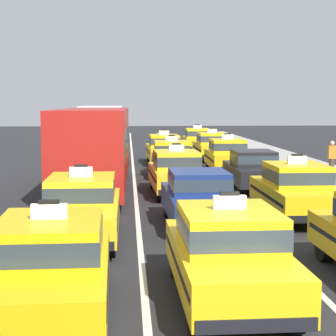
# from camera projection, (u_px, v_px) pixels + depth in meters

# --- Properties ---
(lane_stripe_left_center) EXTENTS (0.14, 80.00, 0.01)m
(lane_stripe_left_center) POSITION_uv_depth(u_px,v_px,m) (134.00, 176.00, 27.90)
(lane_stripe_left_center) COLOR silver
(lane_stripe_left_center) RESTS_ON ground
(lane_stripe_center_right) EXTENTS (0.14, 80.00, 0.01)m
(lane_stripe_center_right) POSITION_uv_depth(u_px,v_px,m) (201.00, 175.00, 28.11)
(lane_stripe_center_right) COLOR silver
(lane_stripe_center_right) RESTS_ON ground
(taxi_left_nearest) EXTENTS (1.91, 4.60, 1.96)m
(taxi_left_nearest) POSITION_uv_depth(u_px,v_px,m) (51.00, 266.00, 9.36)
(taxi_left_nearest) COLOR black
(taxi_left_nearest) RESTS_ON ground
(taxi_left_second) EXTENTS (1.83, 4.57, 1.96)m
(taxi_left_second) POSITION_uv_depth(u_px,v_px,m) (82.00, 207.00, 14.62)
(taxi_left_second) COLOR black
(taxi_left_second) RESTS_ON ground
(bus_left_third) EXTENTS (2.68, 11.24, 3.22)m
(bus_left_third) POSITION_uv_depth(u_px,v_px,m) (95.00, 144.00, 23.47)
(bus_left_third) COLOR black
(bus_left_third) RESTS_ON ground
(box_truck_left_fourth) EXTENTS (2.38, 6.99, 3.27)m
(box_truck_left_fourth) POSITION_uv_depth(u_px,v_px,m) (103.00, 132.00, 34.31)
(box_truck_left_fourth) COLOR black
(box_truck_left_fourth) RESTS_ON ground
(taxi_center_nearest) EXTENTS (1.87, 4.58, 1.96)m
(taxi_center_nearest) POSITION_uv_depth(u_px,v_px,m) (228.00, 253.00, 10.20)
(taxi_center_nearest) COLOR black
(taxi_center_nearest) RESTS_ON ground
(sedan_center_second) EXTENTS (1.84, 4.33, 1.58)m
(sedan_center_second) POSITION_uv_depth(u_px,v_px,m) (198.00, 197.00, 16.48)
(sedan_center_second) COLOR black
(sedan_center_second) RESTS_ON ground
(taxi_center_third) EXTENTS (1.94, 4.61, 1.96)m
(taxi_center_third) POSITION_uv_depth(u_px,v_px,m) (176.00, 171.00, 22.21)
(taxi_center_third) COLOR black
(taxi_center_third) RESTS_ON ground
(taxi_center_fourth) EXTENTS (1.91, 4.60, 1.96)m
(taxi_center_fourth) POSITION_uv_depth(u_px,v_px,m) (172.00, 158.00, 27.82)
(taxi_center_fourth) COLOR black
(taxi_center_fourth) RESTS_ON ground
(taxi_center_fifth) EXTENTS (1.93, 4.60, 1.96)m
(taxi_center_fifth) POSITION_uv_depth(u_px,v_px,m) (164.00, 149.00, 33.32)
(taxi_center_fifth) COLOR black
(taxi_center_fifth) RESTS_ON ground
(taxi_right_second) EXTENTS (1.84, 4.57, 1.96)m
(taxi_right_second) POSITION_uv_depth(u_px,v_px,m) (295.00, 190.00, 17.59)
(taxi_right_second) COLOR black
(taxi_right_second) RESTS_ON ground
(sedan_right_third) EXTENTS (1.79, 4.31, 1.58)m
(sedan_right_third) POSITION_uv_depth(u_px,v_px,m) (253.00, 169.00, 23.41)
(sedan_right_third) COLOR black
(sedan_right_third) RESTS_ON ground
(taxi_right_fourth) EXTENTS (1.92, 4.60, 1.96)m
(taxi_right_fourth) POSITION_uv_depth(u_px,v_px,m) (227.00, 155.00, 29.26)
(taxi_right_fourth) COLOR black
(taxi_right_fourth) RESTS_ON ground
(taxi_right_fifth) EXTENTS (1.83, 4.56, 1.96)m
(taxi_right_fifth) POSITION_uv_depth(u_px,v_px,m) (212.00, 146.00, 35.41)
(taxi_right_fifth) COLOR black
(taxi_right_fifth) RESTS_ON ground
(taxi_right_sixth) EXTENTS (1.91, 4.60, 1.96)m
(taxi_right_sixth) POSITION_uv_depth(u_px,v_px,m) (197.00, 140.00, 41.33)
(taxi_right_sixth) COLOR black
(taxi_right_sixth) RESTS_ON ground
(pedestrian_mid_block) EXTENTS (0.36, 0.24, 1.62)m
(pedestrian_mid_block) POSITION_uv_depth(u_px,v_px,m) (332.00, 159.00, 26.30)
(pedestrian_mid_block) COLOR #473828
(pedestrian_mid_block) RESTS_ON sidewalk_curb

